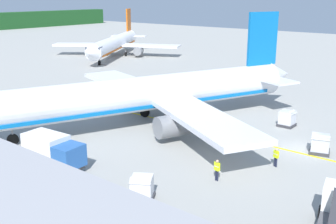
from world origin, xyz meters
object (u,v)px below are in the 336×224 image
object	(u,v)px
cargo_container_near	(287,119)
cargo_container_far	(142,188)
cargo_container_mid	(320,144)
crew_loader_right	(217,168)
airliner_mid_apron	(115,44)
airliner_foreground	(147,94)
service_truck_baggage	(53,151)
crew_loader_left	(276,156)

from	to	relation	value
cargo_container_near	cargo_container_far	xyz separation A→B (m)	(-22.49, 0.90, 0.02)
cargo_container_mid	cargo_container_far	xyz separation A→B (m)	(-16.76, 6.53, 0.02)
crew_loader_right	airliner_mid_apron	bearing A→B (deg)	52.51
airliner_mid_apron	crew_loader_right	distance (m)	68.59
airliner_foreground	service_truck_baggage	distance (m)	14.27
cargo_container_near	crew_loader_left	distance (m)	11.75
airliner_mid_apron	cargo_container_far	world-z (taller)	airliner_mid_apron
cargo_container_mid	crew_loader_right	world-z (taller)	cargo_container_mid
service_truck_baggage	crew_loader_left	world-z (taller)	service_truck_baggage
airliner_foreground	cargo_container_mid	xyz separation A→B (m)	(3.25, -18.10, -2.52)
service_truck_baggage	cargo_container_mid	size ratio (longest dim) A/B	2.57
crew_loader_left	crew_loader_right	size ratio (longest dim) A/B	0.94
airliner_foreground	airliner_mid_apron	size ratio (longest dim) A/B	1.22
cargo_container_far	cargo_container_mid	bearing A→B (deg)	-21.29
airliner_foreground	crew_loader_right	world-z (taller)	airliner_foreground
cargo_container_near	crew_loader_right	bearing A→B (deg)	-174.91
service_truck_baggage	cargo_container_far	xyz separation A→B (m)	(0.49, -9.48, -0.66)
airliner_mid_apron	crew_loader_left	distance (m)	67.42
airliner_mid_apron	cargo_container_near	xyz separation A→B (m)	(-25.21, -52.93, -2.08)
airliner_mid_apron	crew_loader_left	xyz separation A→B (m)	(-36.31, -56.77, -1.98)
service_truck_baggage	cargo_container_mid	distance (m)	23.54
cargo_container_near	cargo_container_far	bearing A→B (deg)	177.70
airliner_foreground	crew_loader_left	xyz separation A→B (m)	(-2.12, -16.31, -2.43)
airliner_foreground	crew_loader_right	distance (m)	16.02
airliner_mid_apron	cargo_container_near	distance (m)	58.66
airliner_foreground	cargo_container_mid	bearing A→B (deg)	-79.81
cargo_container_near	cargo_container_mid	bearing A→B (deg)	-135.53
cargo_container_near	crew_loader_left	xyz separation A→B (m)	(-11.10, -3.83, 0.09)
airliner_mid_apron	crew_loader_right	size ratio (longest dim) A/B	18.73
airliner_foreground	cargo_container_near	bearing A→B (deg)	-54.23
airliner_foreground	cargo_container_near	size ratio (longest dim) A/B	21.47
cargo_container_far	crew_loader_left	bearing A→B (deg)	-22.58
cargo_container_mid	crew_loader_right	bearing A→B (deg)	158.92
service_truck_baggage	cargo_container_near	bearing A→B (deg)	-24.31
crew_loader_left	crew_loader_right	world-z (taller)	crew_loader_right
cargo_container_mid	cargo_container_near	bearing A→B (deg)	44.47
airliner_mid_apron	cargo_container_far	xyz separation A→B (m)	(-47.70, -52.03, -2.06)
airliner_mid_apron	crew_loader_right	xyz separation A→B (m)	(-41.72, -54.40, -1.92)
cargo_container_mid	crew_loader_left	xyz separation A→B (m)	(-5.37, 1.79, 0.09)
airliner_foreground	airliner_mid_apron	distance (m)	52.97
service_truck_baggage	cargo_container_far	bearing A→B (deg)	-87.07
service_truck_baggage	crew_loader_left	size ratio (longest dim) A/B	3.44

